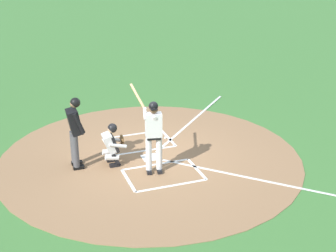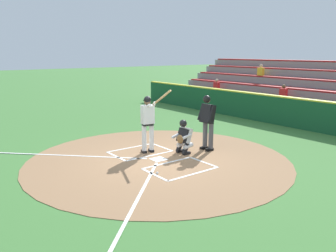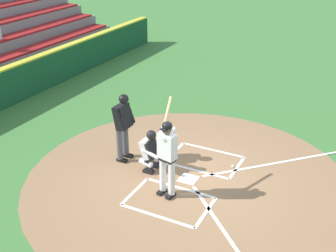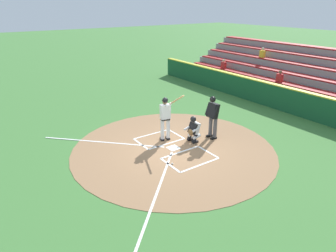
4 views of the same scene
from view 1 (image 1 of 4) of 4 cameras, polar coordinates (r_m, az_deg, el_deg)
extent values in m
plane|color=#427A38|center=(13.40, -2.03, -3.63)|extent=(120.00, 120.00, 0.00)
cylinder|color=#99704C|center=(13.40, -2.03, -3.61)|extent=(8.00, 8.00, 0.01)
cube|color=white|center=(13.39, -2.03, -3.57)|extent=(0.44, 0.44, 0.01)
cube|color=white|center=(14.10, -6.84, -2.35)|extent=(1.20, 0.08, 0.01)
cube|color=white|center=(14.56, 0.06, -1.36)|extent=(1.20, 0.08, 0.01)
cube|color=white|center=(13.78, -2.61, -2.81)|extent=(0.08, 1.80, 0.01)
cube|color=white|center=(14.83, -4.01, -0.97)|extent=(0.08, 1.80, 0.01)
cube|color=white|center=(12.27, -4.52, -6.19)|extent=(1.20, 0.08, 0.01)
cube|color=white|center=(12.80, 3.29, -4.89)|extent=(1.20, 0.08, 0.01)
cube|color=white|center=(13.01, -1.41, -4.38)|extent=(0.08, 1.80, 0.01)
cube|color=white|center=(12.01, 0.44, -6.79)|extent=(0.08, 1.80, 0.01)
cube|color=white|center=(12.46, 10.31, -6.03)|extent=(3.73, 3.73, 0.01)
cube|color=white|center=(15.87, 2.83, 0.65)|extent=(3.73, 3.73, 0.01)
cylinder|color=white|center=(12.45, -1.01, -3.17)|extent=(0.15, 0.15, 0.84)
cube|color=black|center=(12.61, -0.97, -5.12)|extent=(0.28, 0.17, 0.09)
cylinder|color=white|center=(12.42, -2.20, -3.25)|extent=(0.15, 0.15, 0.84)
cube|color=black|center=(12.59, -2.15, -5.19)|extent=(0.28, 0.17, 0.09)
cube|color=black|center=(12.24, -1.63, -1.22)|extent=(0.28, 0.38, 0.10)
cube|color=white|center=(12.12, -1.64, 0.12)|extent=(0.32, 0.44, 0.60)
sphere|color=brown|center=(11.96, -1.65, 1.91)|extent=(0.21, 0.21, 0.21)
sphere|color=black|center=(11.95, -1.67, 2.26)|extent=(0.23, 0.23, 0.23)
cube|color=black|center=(11.86, -1.60, 1.92)|extent=(0.14, 0.19, 0.02)
cylinder|color=white|center=(12.07, -1.61, 1.45)|extent=(0.44, 0.18, 0.21)
cylinder|color=white|center=(12.05, -2.61, 1.40)|extent=(0.28, 0.14, 0.29)
cylinder|color=tan|center=(12.27, -3.41, 3.27)|extent=(0.72, 0.23, 0.53)
cylinder|color=tan|center=(12.07, -2.56, 1.75)|extent=(0.09, 0.09, 0.08)
cube|color=black|center=(13.25, -6.40, -3.86)|extent=(0.12, 0.26, 0.09)
cube|color=black|center=(13.19, -6.26, -3.23)|extent=(0.12, 0.24, 0.37)
cylinder|color=silver|center=(13.14, -6.70, -2.98)|extent=(0.16, 0.36, 0.21)
cube|color=black|center=(12.97, -6.08, -4.45)|extent=(0.12, 0.26, 0.09)
cube|color=black|center=(12.91, -5.93, -3.81)|extent=(0.12, 0.24, 0.37)
cylinder|color=silver|center=(12.85, -6.38, -3.55)|extent=(0.16, 0.36, 0.21)
cube|color=silver|center=(12.85, -6.65, -1.90)|extent=(0.41, 0.36, 0.52)
cube|color=black|center=(12.87, -6.17, -1.83)|extent=(0.42, 0.22, 0.46)
sphere|color=tan|center=(12.72, -6.42, -0.33)|extent=(0.21, 0.21, 0.21)
sphere|color=black|center=(12.71, -6.33, -0.24)|extent=(0.24, 0.24, 0.24)
cylinder|color=silver|center=(13.07, -6.12, -1.54)|extent=(0.10, 0.45, 0.20)
cylinder|color=silver|center=(12.71, -5.70, -2.23)|extent=(0.10, 0.45, 0.20)
ellipsoid|color=brown|center=(13.12, -5.26, -1.55)|extent=(0.28, 0.10, 0.28)
cylinder|color=#4C4C51|center=(13.02, -10.65, -2.34)|extent=(0.16, 0.16, 0.86)
cube|color=black|center=(13.23, -10.30, -4.15)|extent=(0.13, 0.28, 0.09)
cylinder|color=#4C4C51|center=(12.77, -10.45, -2.83)|extent=(0.16, 0.16, 0.86)
cube|color=black|center=(12.98, -10.09, -4.67)|extent=(0.13, 0.28, 0.09)
cube|color=black|center=(12.61, -10.60, 0.49)|extent=(0.44, 0.37, 0.66)
sphere|color=#9E7051|center=(12.46, -10.57, 2.53)|extent=(0.22, 0.22, 0.22)
sphere|color=black|center=(12.45, -10.49, 2.62)|extent=(0.25, 0.25, 0.25)
cylinder|color=black|center=(12.84, -10.44, 1.04)|extent=(0.10, 0.29, 0.56)
cylinder|color=black|center=(12.39, -10.07, 0.28)|extent=(0.10, 0.29, 0.56)
sphere|color=white|center=(14.51, -0.33, -1.36)|extent=(0.07, 0.07, 0.07)
camera|label=2|loc=(22.12, 6.20, 15.32)|focal=36.89mm
camera|label=3|loc=(7.98, 47.93, 14.72)|focal=46.03mm
camera|label=4|loc=(22.42, 6.69, 20.83)|focal=31.82mm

